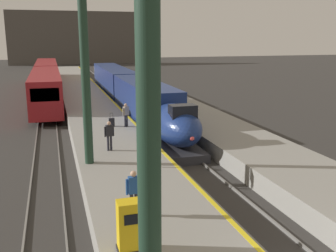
{
  "coord_description": "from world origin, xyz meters",
  "views": [
    {
      "loc": [
        -7.49,
        -8.3,
        7.37
      ],
      "look_at": [
        -0.56,
        14.96,
        1.8
      ],
      "focal_mm": 41.77,
      "sensor_mm": 36.0,
      "label": 1
    }
  ],
  "objects_px": {
    "departure_info_board": "(146,138)",
    "ticket_machine_yellow": "(129,228)",
    "station_column_mid": "(84,51)",
    "regional_train_adjacent": "(47,80)",
    "highspeed_train_main": "(130,92)",
    "passenger_mid_platform": "(109,134)",
    "passenger_near_edge": "(126,113)",
    "rolling_suitcase": "(112,122)",
    "passenger_far_waiting": "(134,189)",
    "station_column_near": "(148,76)"
  },
  "relations": [
    {
      "from": "station_column_mid",
      "to": "passenger_far_waiting",
      "type": "xyz_separation_m",
      "value": [
        0.97,
        -6.55,
        -4.66
      ]
    },
    {
      "from": "passenger_mid_platform",
      "to": "rolling_suitcase",
      "type": "xyz_separation_m",
      "value": [
        1.03,
        6.08,
        -0.69
      ]
    },
    {
      "from": "ticket_machine_yellow",
      "to": "passenger_near_edge",
      "type": "bearing_deg",
      "value": 79.75
    },
    {
      "from": "station_column_mid",
      "to": "passenger_far_waiting",
      "type": "height_order",
      "value": "station_column_mid"
    },
    {
      "from": "passenger_far_waiting",
      "to": "departure_info_board",
      "type": "xyz_separation_m",
      "value": [
        1.66,
        5.11,
        0.52
      ]
    },
    {
      "from": "highspeed_train_main",
      "to": "departure_info_board",
      "type": "distance_m",
      "value": 20.91
    },
    {
      "from": "regional_train_adjacent",
      "to": "station_column_mid",
      "type": "relative_size",
      "value": 3.89
    },
    {
      "from": "station_column_near",
      "to": "rolling_suitcase",
      "type": "bearing_deg",
      "value": 83.58
    },
    {
      "from": "passenger_near_edge",
      "to": "passenger_far_waiting",
      "type": "relative_size",
      "value": 1.0
    },
    {
      "from": "departure_info_board",
      "to": "ticket_machine_yellow",
      "type": "bearing_deg",
      "value": -107.01
    },
    {
      "from": "passenger_far_waiting",
      "to": "station_column_near",
      "type": "bearing_deg",
      "value": -98.67
    },
    {
      "from": "passenger_far_waiting",
      "to": "passenger_near_edge",
      "type": "bearing_deg",
      "value": 80.51
    },
    {
      "from": "highspeed_train_main",
      "to": "passenger_near_edge",
      "type": "relative_size",
      "value": 22.34
    },
    {
      "from": "passenger_far_waiting",
      "to": "rolling_suitcase",
      "type": "bearing_deg",
      "value": 84.56
    },
    {
      "from": "ticket_machine_yellow",
      "to": "station_column_mid",
      "type": "bearing_deg",
      "value": 92.26
    },
    {
      "from": "departure_info_board",
      "to": "passenger_far_waiting",
      "type": "bearing_deg",
      "value": -107.99
    },
    {
      "from": "rolling_suitcase",
      "to": "station_column_near",
      "type": "bearing_deg",
      "value": -96.42
    },
    {
      "from": "highspeed_train_main",
      "to": "rolling_suitcase",
      "type": "bearing_deg",
      "value": -107.59
    },
    {
      "from": "station_column_near",
      "to": "departure_info_board",
      "type": "bearing_deg",
      "value": 77.08
    },
    {
      "from": "station_column_near",
      "to": "highspeed_train_main",
      "type": "bearing_deg",
      "value": 79.59
    },
    {
      "from": "regional_train_adjacent",
      "to": "rolling_suitcase",
      "type": "relative_size",
      "value": 37.27
    },
    {
      "from": "station_column_near",
      "to": "station_column_mid",
      "type": "distance_m",
      "value": 12.9
    },
    {
      "from": "regional_train_adjacent",
      "to": "station_column_mid",
      "type": "distance_m",
      "value": 32.08
    },
    {
      "from": "regional_train_adjacent",
      "to": "highspeed_train_main",
      "type": "bearing_deg",
      "value": -57.0
    },
    {
      "from": "passenger_mid_platform",
      "to": "regional_train_adjacent",
      "type": "bearing_deg",
      "value": 96.76
    },
    {
      "from": "regional_train_adjacent",
      "to": "ticket_machine_yellow",
      "type": "distance_m",
      "value": 40.65
    },
    {
      "from": "station_column_mid",
      "to": "ticket_machine_yellow",
      "type": "xyz_separation_m",
      "value": [
        0.35,
        -8.88,
        -4.91
      ]
    },
    {
      "from": "regional_train_adjacent",
      "to": "station_column_mid",
      "type": "bearing_deg",
      "value": -86.03
    },
    {
      "from": "station_column_mid",
      "to": "passenger_far_waiting",
      "type": "distance_m",
      "value": 8.1
    },
    {
      "from": "rolling_suitcase",
      "to": "departure_info_board",
      "type": "bearing_deg",
      "value": -88.35
    },
    {
      "from": "departure_info_board",
      "to": "station_column_mid",
      "type": "bearing_deg",
      "value": 151.29
    },
    {
      "from": "station_column_mid",
      "to": "passenger_far_waiting",
      "type": "relative_size",
      "value": 5.57
    },
    {
      "from": "passenger_near_edge",
      "to": "station_column_mid",
      "type": "bearing_deg",
      "value": -113.64
    },
    {
      "from": "highspeed_train_main",
      "to": "passenger_near_edge",
      "type": "xyz_separation_m",
      "value": [
        -2.56,
        -11.59,
        0.11
      ]
    },
    {
      "from": "ticket_machine_yellow",
      "to": "departure_info_board",
      "type": "xyz_separation_m",
      "value": [
        2.28,
        7.44,
        0.77
      ]
    },
    {
      "from": "highspeed_train_main",
      "to": "regional_train_adjacent",
      "type": "xyz_separation_m",
      "value": [
        -8.1,
        12.47,
        0.2
      ]
    },
    {
      "from": "station_column_mid",
      "to": "passenger_mid_platform",
      "type": "height_order",
      "value": "station_column_mid"
    },
    {
      "from": "passenger_near_edge",
      "to": "rolling_suitcase",
      "type": "xyz_separation_m",
      "value": [
        -0.98,
        0.4,
        -0.69
      ]
    },
    {
      "from": "ticket_machine_yellow",
      "to": "passenger_mid_platform",
      "type": "bearing_deg",
      "value": 84.85
    },
    {
      "from": "ticket_machine_yellow",
      "to": "departure_info_board",
      "type": "bearing_deg",
      "value": 72.99
    },
    {
      "from": "station_column_near",
      "to": "passenger_near_edge",
      "type": "distance_m",
      "value": 21.31
    },
    {
      "from": "passenger_near_edge",
      "to": "passenger_mid_platform",
      "type": "distance_m",
      "value": 6.02
    },
    {
      "from": "station_column_near",
      "to": "rolling_suitcase",
      "type": "height_order",
      "value": "station_column_near"
    },
    {
      "from": "highspeed_train_main",
      "to": "passenger_near_edge",
      "type": "bearing_deg",
      "value": -102.48
    },
    {
      "from": "regional_train_adjacent",
      "to": "rolling_suitcase",
      "type": "height_order",
      "value": "regional_train_adjacent"
    },
    {
      "from": "highspeed_train_main",
      "to": "passenger_mid_platform",
      "type": "relative_size",
      "value": 22.34
    },
    {
      "from": "station_column_mid",
      "to": "departure_info_board",
      "type": "height_order",
      "value": "station_column_mid"
    },
    {
      "from": "station_column_mid",
      "to": "regional_train_adjacent",
      "type": "bearing_deg",
      "value": 93.97
    },
    {
      "from": "passenger_near_edge",
      "to": "ticket_machine_yellow",
      "type": "relative_size",
      "value": 1.06
    },
    {
      "from": "highspeed_train_main",
      "to": "regional_train_adjacent",
      "type": "bearing_deg",
      "value": 123.0
    }
  ]
}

